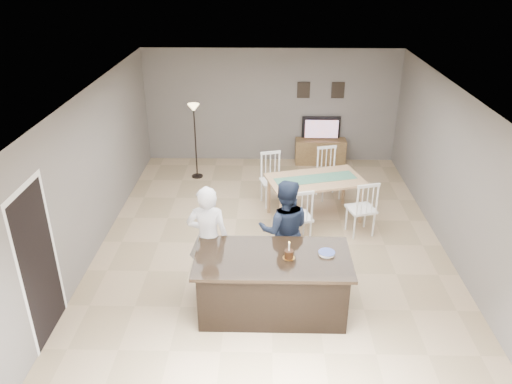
{
  "coord_description": "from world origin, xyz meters",
  "views": [
    {
      "loc": [
        -0.1,
        -7.55,
        4.66
      ],
      "look_at": [
        -0.26,
        -0.3,
        1.16
      ],
      "focal_mm": 35.0,
      "sensor_mm": 36.0,
      "label": 1
    }
  ],
  "objects_px": {
    "woman": "(208,238)",
    "dining_table": "(315,186)",
    "television": "(321,128)",
    "tv_console": "(320,151)",
    "kitchen_island": "(272,283)",
    "plate_stack": "(327,253)",
    "floor_lamp": "(194,121)",
    "birthday_cake": "(289,254)",
    "man": "(284,230)"
  },
  "relations": [
    {
      "from": "plate_stack",
      "to": "television",
      "type": "bearing_deg",
      "value": 85.3
    },
    {
      "from": "floor_lamp",
      "to": "television",
      "type": "bearing_deg",
      "value": 18.37
    },
    {
      "from": "television",
      "to": "dining_table",
      "type": "bearing_deg",
      "value": 82.43
    },
    {
      "from": "tv_console",
      "to": "woman",
      "type": "bearing_deg",
      "value": -113.18
    },
    {
      "from": "plate_stack",
      "to": "dining_table",
      "type": "bearing_deg",
      "value": 88.34
    },
    {
      "from": "floor_lamp",
      "to": "man",
      "type": "bearing_deg",
      "value": -63.98
    },
    {
      "from": "woman",
      "to": "plate_stack",
      "type": "relative_size",
      "value": 7.32
    },
    {
      "from": "television",
      "to": "floor_lamp",
      "type": "distance_m",
      "value": 3.07
    },
    {
      "from": "kitchen_island",
      "to": "plate_stack",
      "type": "height_order",
      "value": "plate_stack"
    },
    {
      "from": "man",
      "to": "plate_stack",
      "type": "xyz_separation_m",
      "value": [
        0.56,
        -0.77,
        0.09
      ]
    },
    {
      "from": "birthday_cake",
      "to": "floor_lamp",
      "type": "relative_size",
      "value": 0.15
    },
    {
      "from": "woman",
      "to": "plate_stack",
      "type": "bearing_deg",
      "value": 165.89
    },
    {
      "from": "kitchen_island",
      "to": "dining_table",
      "type": "distance_m",
      "value": 2.92
    },
    {
      "from": "tv_console",
      "to": "floor_lamp",
      "type": "relative_size",
      "value": 0.7
    },
    {
      "from": "kitchen_island",
      "to": "man",
      "type": "distance_m",
      "value": 0.95
    },
    {
      "from": "woman",
      "to": "man",
      "type": "distance_m",
      "value": 1.17
    },
    {
      "from": "tv_console",
      "to": "plate_stack",
      "type": "height_order",
      "value": "plate_stack"
    },
    {
      "from": "tv_console",
      "to": "woman",
      "type": "xyz_separation_m",
      "value": [
        -2.15,
        -5.02,
        0.55
      ]
    },
    {
      "from": "television",
      "to": "woman",
      "type": "distance_m",
      "value": 5.53
    },
    {
      "from": "tv_console",
      "to": "floor_lamp",
      "type": "xyz_separation_m",
      "value": [
        -2.88,
        -0.89,
        1.02
      ]
    },
    {
      "from": "television",
      "to": "dining_table",
      "type": "distance_m",
      "value": 2.88
    },
    {
      "from": "kitchen_island",
      "to": "television",
      "type": "height_order",
      "value": "television"
    },
    {
      "from": "tv_console",
      "to": "plate_stack",
      "type": "relative_size",
      "value": 5.2
    },
    {
      "from": "dining_table",
      "to": "floor_lamp",
      "type": "relative_size",
      "value": 1.38
    },
    {
      "from": "dining_table",
      "to": "kitchen_island",
      "type": "bearing_deg",
      "value": -122.13
    },
    {
      "from": "woman",
      "to": "plate_stack",
      "type": "xyz_separation_m",
      "value": [
        1.69,
        -0.47,
        0.07
      ]
    },
    {
      "from": "plate_stack",
      "to": "tv_console",
      "type": "bearing_deg",
      "value": 85.24
    },
    {
      "from": "plate_stack",
      "to": "man",
      "type": "bearing_deg",
      "value": 125.92
    },
    {
      "from": "kitchen_island",
      "to": "tv_console",
      "type": "xyz_separation_m",
      "value": [
        1.2,
        5.57,
        -0.15
      ]
    },
    {
      "from": "man",
      "to": "floor_lamp",
      "type": "relative_size",
      "value": 0.97
    },
    {
      "from": "tv_console",
      "to": "dining_table",
      "type": "bearing_deg",
      "value": -97.76
    },
    {
      "from": "tv_console",
      "to": "plate_stack",
      "type": "xyz_separation_m",
      "value": [
        -0.46,
        -5.49,
        0.62
      ]
    },
    {
      "from": "man",
      "to": "dining_table",
      "type": "height_order",
      "value": "man"
    },
    {
      "from": "kitchen_island",
      "to": "man",
      "type": "height_order",
      "value": "man"
    },
    {
      "from": "tv_console",
      "to": "floor_lamp",
      "type": "distance_m",
      "value": 3.19
    },
    {
      "from": "plate_stack",
      "to": "dining_table",
      "type": "height_order",
      "value": "dining_table"
    },
    {
      "from": "birthday_cake",
      "to": "floor_lamp",
      "type": "xyz_separation_m",
      "value": [
        -1.9,
        4.7,
        0.36
      ]
    },
    {
      "from": "kitchen_island",
      "to": "tv_console",
      "type": "height_order",
      "value": "kitchen_island"
    },
    {
      "from": "man",
      "to": "dining_table",
      "type": "bearing_deg",
      "value": -107.55
    },
    {
      "from": "tv_console",
      "to": "man",
      "type": "xyz_separation_m",
      "value": [
        -1.02,
        -4.72,
        0.53
      ]
    },
    {
      "from": "kitchen_island",
      "to": "birthday_cake",
      "type": "distance_m",
      "value": 0.55
    },
    {
      "from": "television",
      "to": "dining_table",
      "type": "xyz_separation_m",
      "value": [
        -0.38,
        -2.85,
        -0.18
      ]
    },
    {
      "from": "floor_lamp",
      "to": "tv_console",
      "type": "bearing_deg",
      "value": 17.11
    },
    {
      "from": "birthday_cake",
      "to": "floor_lamp",
      "type": "bearing_deg",
      "value": 112.02
    },
    {
      "from": "television",
      "to": "woman",
      "type": "height_order",
      "value": "woman"
    },
    {
      "from": "kitchen_island",
      "to": "plate_stack",
      "type": "distance_m",
      "value": 0.88
    },
    {
      "from": "woman",
      "to": "dining_table",
      "type": "bearing_deg",
      "value": -127.0
    },
    {
      "from": "kitchen_island",
      "to": "tv_console",
      "type": "relative_size",
      "value": 1.79
    },
    {
      "from": "kitchen_island",
      "to": "television",
      "type": "distance_m",
      "value": 5.78
    },
    {
      "from": "floor_lamp",
      "to": "dining_table",
      "type": "bearing_deg",
      "value": -37.06
    }
  ]
}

